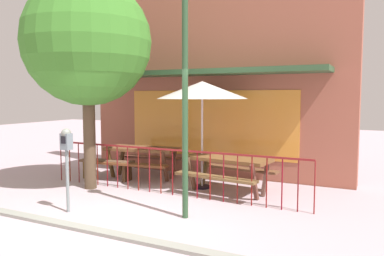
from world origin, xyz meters
name	(u,v)px	position (x,y,z in m)	size (l,w,h in m)	color
ground	(106,222)	(0.00, 0.00, 0.00)	(40.00, 40.00, 0.00)	#B49EA7
pub_storefront	(212,78)	(0.00, 4.35, 2.54)	(7.10, 1.50, 5.10)	brown
patio_fence_front	(167,163)	(0.00, 1.96, 0.66)	(5.99, 0.04, 0.97)	maroon
picnic_table_left	(142,154)	(-1.35, 3.06, 0.61)	(1.97, 1.59, 0.79)	brown
picnic_table_right	(228,165)	(1.10, 2.63, 0.61)	(1.95, 1.57, 0.79)	brown
patio_umbrella	(202,91)	(0.43, 2.80, 2.18)	(2.00, 2.00, 2.38)	black
patio_bench	(107,165)	(-2.04, 2.54, 0.35)	(1.43, 0.47, 0.48)	brown
parking_meter_near	(67,148)	(-0.96, 0.13, 1.16)	(0.18, 0.17, 1.50)	slate
street_tree	(87,43)	(-1.79, 1.65, 3.21)	(2.77, 2.77, 4.62)	#4D3A29
street_lamp	(185,58)	(1.05, 0.78, 2.68)	(0.28, 0.28, 4.13)	#294A2C
curb_edge	(87,231)	(0.00, -0.45, 0.00)	(9.94, 0.20, 0.11)	gray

